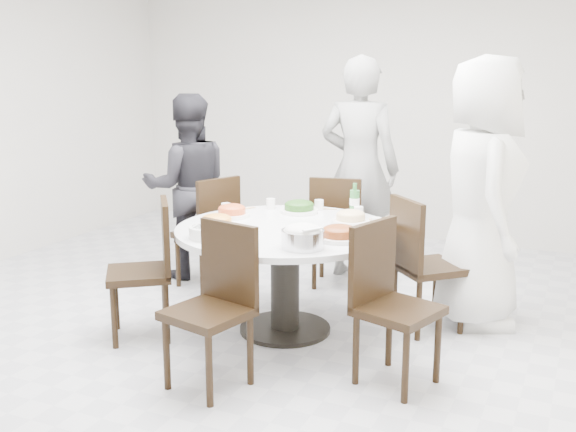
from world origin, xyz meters
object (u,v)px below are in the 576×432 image
at_px(chair_se, 398,307).
at_px(soup_bowl, 209,232).
at_px(chair_s, 208,309).
at_px(rice_bowl, 303,239).
at_px(chair_nw, 205,232).
at_px(dining_table, 285,280).
at_px(chair_ne, 429,264).
at_px(diner_left, 188,187).
at_px(beverage_bottle, 355,199).
at_px(chair_sw, 139,270).
at_px(diner_middle, 359,169).
at_px(chair_n, 338,230).
at_px(diner_right, 482,193).

xyz_separation_m(chair_se, soup_bowl, (-1.26, -0.01, 0.31)).
distance_m(chair_s, rice_bowl, 0.72).
bearing_deg(chair_nw, dining_table, 80.86).
bearing_deg(dining_table, chair_ne, 27.23).
distance_m(chair_s, chair_se, 1.10).
bearing_deg(chair_s, chair_ne, 69.53).
xyz_separation_m(chair_se, diner_left, (-2.24, 1.28, 0.33)).
bearing_deg(chair_nw, beverage_bottle, 109.33).
bearing_deg(chair_s, chair_nw, 135.00).
bearing_deg(chair_sw, diner_middle, 118.22).
bearing_deg(chair_n, diner_left, 1.84).
relative_size(chair_s, chair_se, 1.00).
bearing_deg(chair_s, beverage_bottle, 89.89).
xyz_separation_m(chair_sw, soup_bowl, (0.54, 0.04, 0.31)).
distance_m(chair_se, rice_bowl, 0.70).
height_order(chair_n, rice_bowl, chair_n).
xyz_separation_m(chair_ne, chair_n, (-0.92, 0.66, 0.00)).
bearing_deg(diner_right, soup_bowl, 107.76).
height_order(chair_n, diner_left, diner_left).
relative_size(chair_ne, soup_bowl, 3.78).
bearing_deg(chair_nw, diner_middle, 150.04).
bearing_deg(chair_se, soup_bowl, 108.43).
bearing_deg(chair_s, rice_bowl, 67.97).
bearing_deg(soup_bowl, chair_nw, 122.66).
bearing_deg(beverage_bottle, chair_nw, 177.60).
relative_size(dining_table, beverage_bottle, 6.17).
xyz_separation_m(chair_sw, chair_se, (1.79, 0.05, 0.00)).
relative_size(dining_table, chair_se, 1.58).
bearing_deg(beverage_bottle, chair_s, -103.36).
xyz_separation_m(dining_table, diner_middle, (0.04, 1.43, 0.59)).
xyz_separation_m(diner_right, soup_bowl, (-1.51, -1.20, -0.16)).
relative_size(diner_left, beverage_bottle, 6.59).
xyz_separation_m(chair_n, chair_nw, (-0.99, -0.52, 0.00)).
bearing_deg(diner_right, diner_middle, 37.75).
xyz_separation_m(diner_left, beverage_bottle, (1.62, -0.28, 0.07)).
distance_m(dining_table, chair_sw, 1.00).
bearing_deg(diner_right, beverage_bottle, 81.38).
height_order(chair_ne, chair_se, same).
bearing_deg(dining_table, diner_right, 31.83).
relative_size(diner_middle, beverage_bottle, 7.90).
bearing_deg(diner_middle, soup_bowl, 77.44).
xyz_separation_m(chair_sw, diner_right, (2.04, 1.24, 0.48)).
relative_size(chair_nw, chair_sw, 1.00).
relative_size(chair_ne, chair_s, 1.00).
bearing_deg(diner_left, soup_bowl, 89.67).
xyz_separation_m(chair_se, diner_middle, (-0.89, 1.89, 0.49)).
height_order(chair_sw, beverage_bottle, beverage_bottle).
relative_size(chair_sw, soup_bowl, 3.78).
height_order(chair_n, chair_s, same).
xyz_separation_m(chair_n, diner_middle, (0.07, 0.31, 0.49)).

